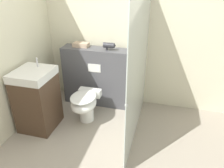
# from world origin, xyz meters

# --- Properties ---
(wall_back) EXTENTS (8.00, 0.06, 2.50)m
(wall_back) POSITION_xyz_m (0.00, 1.84, 1.25)
(wall_back) COLOR beige
(wall_back) RESTS_ON ground_plane
(partition_panel) EXTENTS (1.22, 0.31, 1.05)m
(partition_panel) POSITION_xyz_m (-0.36, 1.59, 0.52)
(partition_panel) COLOR #4C4C51
(partition_panel) RESTS_ON ground_plane
(shower_glass) EXTENTS (0.04, 1.74, 2.04)m
(shower_glass) POSITION_xyz_m (0.46, 0.94, 1.02)
(shower_glass) COLOR silver
(shower_glass) RESTS_ON ground_plane
(toilet) EXTENTS (0.39, 0.60, 0.50)m
(toilet) POSITION_xyz_m (-0.37, 0.98, 0.33)
(toilet) COLOR white
(toilet) RESTS_ON ground_plane
(sink_vanity) EXTENTS (0.52, 0.56, 1.09)m
(sink_vanity) POSITION_xyz_m (-1.02, 0.68, 0.48)
(sink_vanity) COLOR #473323
(sink_vanity) RESTS_ON ground_plane
(hair_drier) EXTENTS (0.21, 0.09, 0.13)m
(hair_drier) POSITION_xyz_m (-0.13, 1.56, 1.13)
(hair_drier) COLOR #2D2D33
(hair_drier) RESTS_ON partition_panel
(folded_towel) EXTENTS (0.26, 0.16, 0.07)m
(folded_towel) POSITION_xyz_m (-0.65, 1.62, 1.08)
(folded_towel) COLOR tan
(folded_towel) RESTS_ON partition_panel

